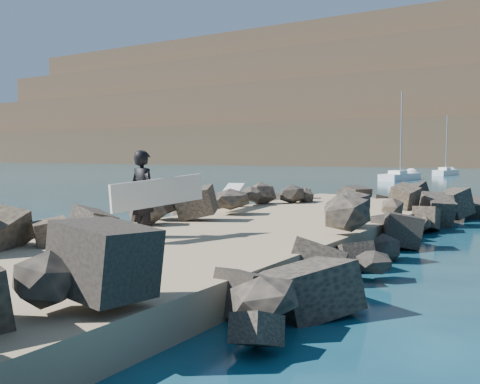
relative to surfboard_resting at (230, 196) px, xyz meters
The scene contains 8 objects.
ground 3.82m from the surfboard_resting, 44.27° to the right, with size 800.00×800.00×0.00m, color #0F384C.
jetty 5.32m from the surfboard_resting, 60.03° to the right, with size 6.00×26.00×0.60m, color #8C7759.
riprap_left 4.11m from the surfboard_resting, 93.75° to the right, with size 2.60×22.00×1.00m, color black.
riprap_right 6.89m from the surfboard_resting, 36.32° to the right, with size 2.60×22.00×1.00m, color black.
surfboard_resting is the anchor object (origin of this frame).
surfer_with_board 6.53m from the surfboard_resting, 73.81° to the right, with size 1.17×2.38×1.96m.
sailboat_a 36.93m from the surfboard_resting, 96.73° to the left, with size 2.22×7.33×8.69m.
sailboat_b 52.36m from the surfboard_resting, 93.47° to the left, with size 1.94×6.10×7.35m.
Camera 1 is at (7.29, -12.64, 2.46)m, focal length 40.00 mm.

